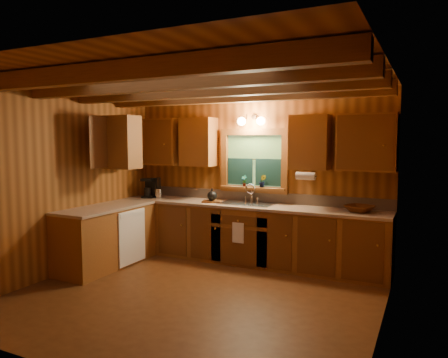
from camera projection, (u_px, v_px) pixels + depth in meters
The scene contains 20 objects.
room at pixel (194, 189), 4.95m from camera, with size 4.20×4.20×4.20m.
ceiling_beams at pixel (193, 86), 4.84m from camera, with size 4.20×2.54×0.18m.
base_cabinets at pixel (209, 235), 6.39m from camera, with size 4.20×2.22×0.86m.
countertop at pixel (210, 206), 6.35m from camera, with size 4.20×2.24×0.04m.
backsplash at pixel (254, 197), 6.67m from camera, with size 4.20×0.02×0.16m, color #9B7F68.
dishwasher_panel at pixel (132, 237), 6.28m from camera, with size 0.02×0.60×0.80m, color white.
upper_cabinets at pixel (209, 142), 6.42m from camera, with size 4.19×1.77×0.78m.
window at pixel (254, 162), 6.60m from camera, with size 1.12×0.08×1.00m.
window_sill at pixel (253, 188), 6.59m from camera, with size 1.06×0.14×0.04m, color brown.
wall_sconce at pixel (251, 121), 6.43m from camera, with size 0.45×0.21×0.17m.
paper_towel_roll at pixel (306, 176), 5.91m from camera, with size 0.11×0.11×0.27m, color white.
dish_towel at pixel (238, 233), 6.15m from camera, with size 0.18×0.01×0.30m, color white.
sink at pixel (247, 207), 6.42m from camera, with size 0.82×0.48×0.43m.
coffee_maker at pixel (149, 188), 7.15m from camera, with size 0.18×0.24×0.33m.
utensil_crock at pixel (158, 193), 7.08m from camera, with size 0.12×0.12×0.35m.
cutting_board at pixel (212, 201), 6.60m from camera, with size 0.29×0.21×0.03m, color #582F12.
teakettle at pixel (212, 196), 6.59m from camera, with size 0.15×0.15×0.19m.
wicker_basket at pixel (359, 209), 5.70m from camera, with size 0.38×0.38×0.09m, color #48230C.
potted_plant_left at pixel (244, 181), 6.64m from camera, with size 0.09×0.06×0.18m, color #582F12.
potted_plant_right at pixel (262, 181), 6.51m from camera, with size 0.11×0.09×0.20m, color #582F12.
Camera 1 is at (2.48, -4.26, 1.87)m, focal length 33.78 mm.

